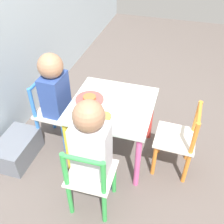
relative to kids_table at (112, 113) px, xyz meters
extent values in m
plane|color=#5B514C|center=(0.00, 0.00, -0.38)|extent=(6.00, 6.00, 0.00)
cube|color=silver|center=(0.00, 0.00, 0.06)|extent=(0.54, 0.54, 0.02)
cylinder|color=#E5599E|center=(-0.24, -0.24, -0.17)|extent=(0.04, 0.04, 0.44)
cylinder|color=#DB3D38|center=(0.24, -0.24, -0.17)|extent=(0.04, 0.04, 0.44)
cylinder|color=yellow|center=(-0.24, 0.24, -0.17)|extent=(0.04, 0.04, 0.44)
cylinder|color=#8E51BC|center=(0.24, 0.24, -0.17)|extent=(0.04, 0.04, 0.44)
cube|color=silver|center=(0.01, 0.44, -0.10)|extent=(0.27, 0.27, 0.02)
cylinder|color=#387AD1|center=(-0.10, 0.34, -0.25)|extent=(0.03, 0.03, 0.28)
cylinder|color=#387AD1|center=(0.12, 0.33, -0.25)|extent=(0.03, 0.03, 0.28)
cylinder|color=#387AD1|center=(-0.09, 0.55, -0.25)|extent=(0.03, 0.03, 0.28)
cylinder|color=#387AD1|center=(0.12, 0.54, -0.25)|extent=(0.03, 0.03, 0.28)
cylinder|color=#387AD1|center=(-0.09, 0.55, 0.02)|extent=(0.03, 0.03, 0.26)
cylinder|color=#387AD1|center=(0.12, 0.54, 0.02)|extent=(0.03, 0.03, 0.26)
cylinder|color=#387AD1|center=(0.02, 0.55, 0.13)|extent=(0.21, 0.03, 0.02)
cube|color=silver|center=(-0.44, -0.01, -0.10)|extent=(0.26, 0.26, 0.02)
cylinder|color=green|center=(-0.33, -0.11, -0.25)|extent=(0.03, 0.03, 0.28)
cylinder|color=green|center=(-0.34, 0.10, -0.25)|extent=(0.03, 0.03, 0.28)
cylinder|color=green|center=(-0.54, -0.12, -0.25)|extent=(0.03, 0.03, 0.28)
cylinder|color=green|center=(-0.55, 0.10, -0.25)|extent=(0.03, 0.03, 0.28)
cylinder|color=green|center=(-0.54, -0.12, 0.02)|extent=(0.03, 0.03, 0.26)
cylinder|color=green|center=(-0.55, 0.10, 0.02)|extent=(0.03, 0.03, 0.26)
cylinder|color=green|center=(-0.55, -0.01, 0.13)|extent=(0.03, 0.21, 0.02)
cube|color=silver|center=(-0.01, -0.44, -0.10)|extent=(0.27, 0.27, 0.02)
cylinder|color=orange|center=(0.10, -0.34, -0.25)|extent=(0.03, 0.03, 0.28)
cylinder|color=orange|center=(-0.12, -0.33, -0.25)|extent=(0.03, 0.03, 0.28)
cylinder|color=orange|center=(0.09, -0.55, -0.25)|extent=(0.03, 0.03, 0.28)
cylinder|color=orange|center=(-0.12, -0.54, -0.25)|extent=(0.03, 0.03, 0.28)
cylinder|color=orange|center=(0.09, -0.55, 0.02)|extent=(0.03, 0.03, 0.26)
cylinder|color=orange|center=(-0.12, -0.54, 0.02)|extent=(0.03, 0.03, 0.26)
cylinder|color=orange|center=(-0.02, -0.55, 0.13)|extent=(0.21, 0.03, 0.02)
cylinder|color=#38383D|center=(-0.04, 0.32, -0.24)|extent=(0.07, 0.07, 0.29)
cylinder|color=#38383D|center=(0.06, 0.32, -0.24)|extent=(0.07, 0.07, 0.29)
cube|color=#2D478E|center=(0.01, 0.42, 0.06)|extent=(0.20, 0.15, 0.31)
sphere|color=#A37556|center=(0.01, 0.42, 0.28)|extent=(0.17, 0.17, 0.17)
cylinder|color=#4C608E|center=(-0.32, -0.06, -0.24)|extent=(0.07, 0.07, 0.29)
cylinder|color=#4C608E|center=(-0.32, 0.04, -0.24)|extent=(0.07, 0.07, 0.29)
cube|color=silver|center=(-0.42, -0.01, 0.07)|extent=(0.14, 0.20, 0.34)
sphere|color=#A37556|center=(-0.42, -0.01, 0.31)|extent=(0.16, 0.16, 0.16)
cylinder|color=#E54C47|center=(0.00, 0.16, 0.08)|extent=(0.19, 0.19, 0.01)
cylinder|color=#CC6633|center=(0.00, 0.16, 0.09)|extent=(0.09, 0.09, 0.02)
cylinder|color=white|center=(-0.16, 0.00, 0.08)|extent=(0.18, 0.18, 0.01)
cylinder|color=#D6843D|center=(-0.16, 0.00, 0.09)|extent=(0.08, 0.08, 0.02)
cube|color=slate|center=(-0.25, 0.65, -0.29)|extent=(0.35, 0.23, 0.18)
camera|label=1|loc=(-1.31, -0.39, 1.12)|focal=42.00mm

